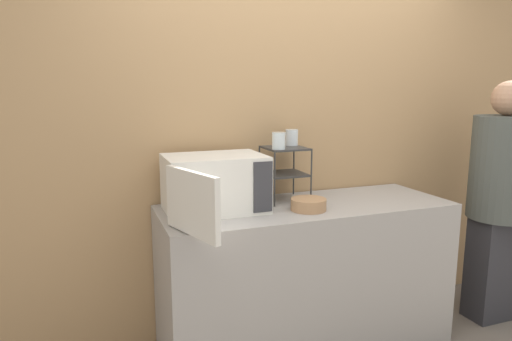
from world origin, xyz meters
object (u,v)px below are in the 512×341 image
Objects in this scene: glass_front_left at (279,141)px; glass_back_right at (292,137)px; bowl at (308,205)px; microwave at (214,184)px; dish_rack at (285,162)px; person at (501,192)px.

glass_front_left is 1.00× the size of glass_back_right.
glass_front_left reaches higher than bowl.
microwave is 3.96× the size of bowl.
glass_front_left is 0.22m from glass_back_right.
microwave is at bearing -167.48° from dish_rack.
glass_back_right is 1.49m from person.
person is (1.39, -0.39, -0.39)m from glass_back_right.
glass_back_right reaches higher than microwave.
microwave is 0.47m from glass_front_left.
bowl is 1.44m from person.
glass_front_left is (-0.08, -0.08, 0.14)m from dish_rack.
bowl is (0.52, -0.16, -0.13)m from microwave.
dish_rack is 3.32× the size of glass_back_right.
person reaches higher than bowl.
bowl is at bearing -83.45° from dish_rack.
glass_front_left is 0.42m from bowl.
bowl is (0.11, -0.19, -0.35)m from glass_front_left.
person reaches higher than dish_rack.
glass_back_right reaches higher than bowl.
person is at bearing -15.80° from glass_back_right.
glass_back_right is (0.08, 0.08, 0.14)m from dish_rack.
glass_front_left is at bearing -135.82° from glass_back_right.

